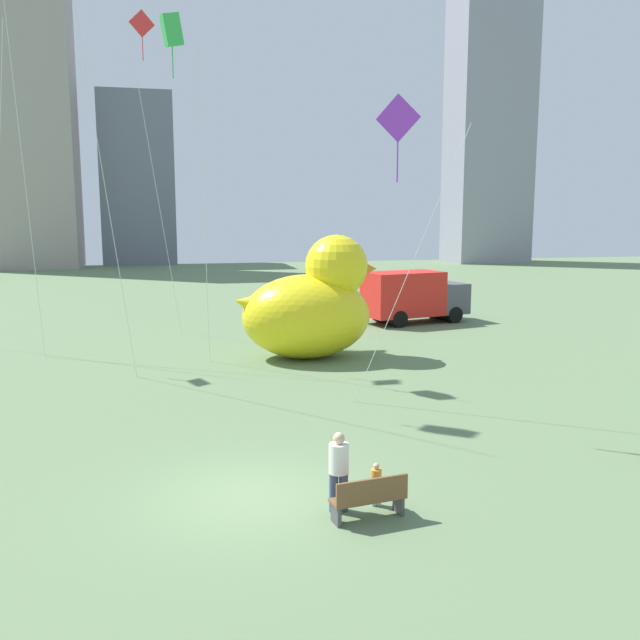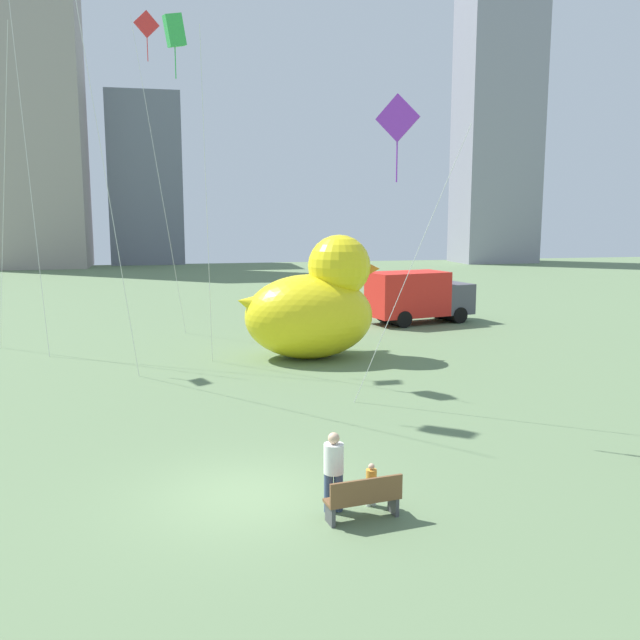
% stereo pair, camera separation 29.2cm
% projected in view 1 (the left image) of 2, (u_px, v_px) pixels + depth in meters
% --- Properties ---
extents(ground_plane, '(140.00, 140.00, 0.00)m').
position_uv_depth(ground_plane, '(248.00, 496.00, 14.52)').
color(ground_plane, '#617A53').
extents(park_bench, '(1.57, 0.65, 0.90)m').
position_uv_depth(park_bench, '(370.00, 497.00, 13.31)').
color(park_bench, brown).
rests_on(park_bench, ground).
extents(person_adult, '(0.41, 0.41, 1.66)m').
position_uv_depth(person_adult, '(339.00, 468.00, 13.65)').
color(person_adult, '#38476B').
rests_on(person_adult, ground).
extents(person_child, '(0.22, 0.22, 0.92)m').
position_uv_depth(person_child, '(376.00, 482.00, 13.97)').
color(person_child, silver).
rests_on(person_child, ground).
extents(giant_inflatable_duck, '(6.19, 3.97, 5.13)m').
position_uv_depth(giant_inflatable_duck, '(311.00, 306.00, 28.24)').
color(giant_inflatable_duck, yellow).
rests_on(giant_inflatable_duck, ground).
extents(box_truck, '(6.18, 3.49, 2.85)m').
position_uv_depth(box_truck, '(413.00, 297.00, 37.44)').
color(box_truck, red).
rests_on(box_truck, ground).
extents(city_skyline, '(64.24, 16.47, 40.85)m').
position_uv_depth(city_skyline, '(217.00, 111.00, 78.38)').
color(city_skyline, '#9E938C').
rests_on(city_skyline, ground).
extents(kite_red, '(2.08, 1.64, 15.58)m').
position_uv_depth(kite_red, '(143.00, 41.00, 32.30)').
color(kite_red, silver).
rests_on(kite_red, ground).
extents(kite_purple, '(2.90, 2.81, 9.17)m').
position_uv_depth(kite_purple, '(399.00, 131.00, 18.45)').
color(kite_purple, silver).
rests_on(kite_purple, ground).
extents(kite_green, '(1.57, 2.01, 13.25)m').
position_uv_depth(kite_green, '(172.00, 32.00, 24.75)').
color(kite_green, silver).
rests_on(kite_green, ground).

